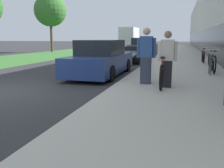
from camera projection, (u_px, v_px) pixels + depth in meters
name	position (u px, v px, depth m)	size (l,w,h in m)	color
sidewalk_slab	(181.00, 53.00, 25.66)	(4.01, 70.00, 0.14)	#BCB5A5
lawn_strip	(86.00, 50.00, 32.61)	(6.26, 70.00, 0.03)	#3D7533
tandem_bicycle	(163.00, 73.00, 7.65)	(0.52, 2.45, 0.92)	black
person_rider	(167.00, 59.00, 7.26)	(0.56, 0.22, 1.64)	black
person_bystander	(146.00, 56.00, 7.83)	(0.60, 0.23, 1.75)	#33384C
bike_rack_hoop	(210.00, 62.00, 9.78)	(0.05, 0.60, 0.84)	#4C4C51
cruiser_bike_nearest	(213.00, 63.00, 10.51)	(0.52, 1.75, 0.95)	black
cruiser_bike_middle	(210.00, 60.00, 12.40)	(0.52, 1.76, 0.86)	black
cruiser_bike_farthest	(203.00, 56.00, 14.76)	(0.52, 1.66, 0.86)	black
parked_sedan_curbside	(101.00, 59.00, 10.58)	(1.86, 4.78, 1.49)	navy
vintage_roadster_curbside	(129.00, 56.00, 16.09)	(1.75, 3.92, 1.01)	#4C5156
parked_sedan_far	(142.00, 48.00, 21.52)	(1.85, 4.45, 1.59)	#4C5156
moving_truck	(130.00, 38.00, 36.41)	(2.18, 6.38, 3.03)	orange
street_tree_far	(50.00, 10.00, 27.35)	(3.53, 3.53, 6.33)	brown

